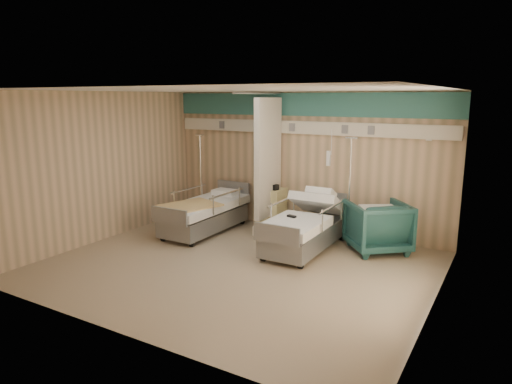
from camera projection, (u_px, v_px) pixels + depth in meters
ground at (237, 266)px, 7.41m from camera, size 6.00×5.00×0.00m
room_walls at (243, 150)px, 7.26m from camera, size 6.04×5.04×2.82m
bed_right at (304, 233)px, 8.15m from camera, size 1.00×2.16×0.63m
bed_left at (205, 217)px, 9.23m from camera, size 1.00×2.16×0.63m
bedside_cabinet at (271, 209)px, 9.45m from camera, size 0.50×0.48×0.85m
visitor_armchair at (378, 226)px, 8.06m from camera, size 1.38×1.38×0.90m
waffle_blanket at (380, 199)px, 7.97m from camera, size 0.80×0.78×0.07m
iv_stand_right at (348, 220)px, 8.65m from camera, size 0.35×0.35×1.97m
iv_stand_left at (201, 201)px, 10.28m from camera, size 0.34×0.34×1.89m
call_remote at (292, 216)px, 7.97m from camera, size 0.17×0.10×0.04m
tan_blanket at (190, 205)px, 8.77m from camera, size 1.10×1.24×0.04m
toiletry_bag at (273, 187)px, 9.24m from camera, size 0.23×0.17×0.11m
white_cup at (270, 185)px, 9.43m from camera, size 0.10×0.10×0.13m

